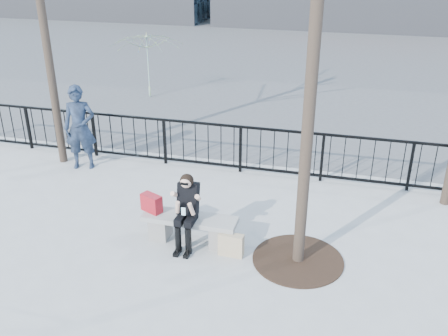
# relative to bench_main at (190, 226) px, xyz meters

# --- Properties ---
(ground) EXTENTS (120.00, 120.00, 0.00)m
(ground) POSITION_rel_bench_main_xyz_m (0.00, 0.00, -0.30)
(ground) COLOR #979692
(ground) RESTS_ON ground
(street_surface) EXTENTS (60.00, 23.00, 0.01)m
(street_surface) POSITION_rel_bench_main_xyz_m (0.00, 15.00, -0.30)
(street_surface) COLOR #474747
(street_surface) RESTS_ON ground
(railing) EXTENTS (14.00, 0.06, 1.10)m
(railing) POSITION_rel_bench_main_xyz_m (0.00, 3.00, 0.25)
(railing) COLOR black
(railing) RESTS_ON ground
(tree_grate) EXTENTS (1.50, 1.50, 0.02)m
(tree_grate) POSITION_rel_bench_main_xyz_m (1.90, -0.10, -0.29)
(tree_grate) COLOR black
(tree_grate) RESTS_ON ground
(bench_main) EXTENTS (1.65, 0.46, 0.49)m
(bench_main) POSITION_rel_bench_main_xyz_m (0.00, 0.00, 0.00)
(bench_main) COLOR gray
(bench_main) RESTS_ON ground
(seated_woman) EXTENTS (0.50, 0.64, 1.34)m
(seated_woman) POSITION_rel_bench_main_xyz_m (0.00, -0.16, 0.37)
(seated_woman) COLOR black
(seated_woman) RESTS_ON ground
(handbag) EXTENTS (0.42, 0.32, 0.31)m
(handbag) POSITION_rel_bench_main_xyz_m (-0.70, 0.02, 0.35)
(handbag) COLOR maroon
(handbag) RESTS_ON bench_main
(shopping_bag) EXTENTS (0.42, 0.17, 0.40)m
(shopping_bag) POSITION_rel_bench_main_xyz_m (0.79, -0.23, -0.10)
(shopping_bag) COLOR #CEB191
(shopping_bag) RESTS_ON ground
(standing_man) EXTENTS (0.81, 0.65, 1.93)m
(standing_man) POSITION_rel_bench_main_xyz_m (-3.35, 2.33, 0.66)
(standing_man) COLOR black
(standing_man) RESTS_ON ground
(vendor_umbrella) EXTENTS (2.86, 2.89, 2.12)m
(vendor_umbrella) POSITION_rel_bench_main_xyz_m (-4.00, 7.84, 0.76)
(vendor_umbrella) COLOR yellow
(vendor_umbrella) RESTS_ON ground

